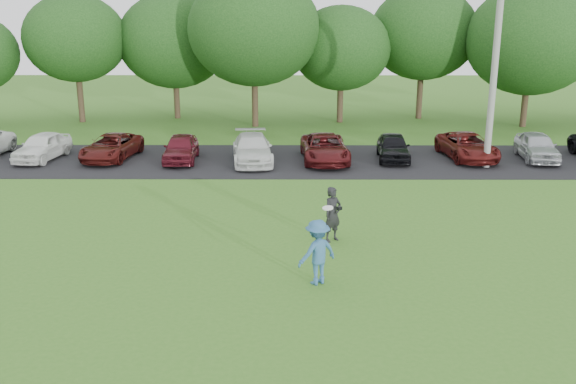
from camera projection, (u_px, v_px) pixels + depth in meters
ground at (287, 278)px, 16.49m from camera, size 100.00×100.00×0.00m
parking_lot at (289, 160)px, 28.97m from camera, size 32.00×6.50×0.03m
utility_pole at (497, 42)px, 26.26m from camera, size 0.28×0.28×10.65m
frisbee_player at (317, 252)px, 15.99m from camera, size 1.25×1.12×2.01m
camera_bystander at (333, 214)px, 18.91m from camera, size 0.72×0.69×1.66m
parked_cars at (296, 147)px, 28.85m from camera, size 31.24×5.10×1.23m
tree_row at (316, 39)px, 36.96m from camera, size 42.39×9.85×8.64m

